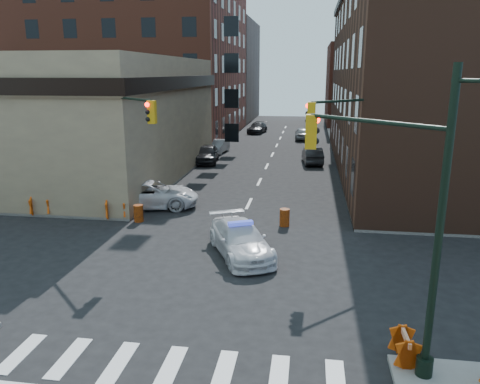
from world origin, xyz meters
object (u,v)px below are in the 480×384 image
(parked_car_wnear, at_px, (207,154))
(pedestrian_b, at_px, (24,195))
(police_car, at_px, (241,240))
(barricade_nw_a, at_px, (116,209))
(pickup, at_px, (150,194))
(parked_car_wfar, at_px, (218,146))
(barrel_bank, at_px, (139,213))
(parked_car_enear, at_px, (312,155))
(barricade_se_a, at_px, (405,347))
(pedestrian_a, at_px, (112,195))
(barrel_road, at_px, (285,217))

(parked_car_wnear, distance_m, pedestrian_b, 18.29)
(police_car, xyz_separation_m, barricade_nw_a, (-7.53, 4.09, -0.10))
(pickup, distance_m, parked_car_wfar, 19.84)
(barrel_bank, bearing_deg, police_car, -32.66)
(parked_car_enear, distance_m, pedestrian_b, 24.27)
(police_car, xyz_separation_m, parked_car_wfar, (-6.22, 26.59, -0.06))
(pedestrian_b, relative_size, barricade_se_a, 1.79)
(barricade_nw_a, bearing_deg, parked_car_wfar, 72.33)
(pedestrian_a, relative_size, barricade_nw_a, 1.52)
(pickup, bearing_deg, pedestrian_b, 97.98)
(pedestrian_a, distance_m, barrel_bank, 2.42)
(barricade_se_a, bearing_deg, parked_car_wfar, 17.25)
(parked_car_wnear, relative_size, pedestrian_b, 2.46)
(pedestrian_a, xyz_separation_m, barricade_se_a, (13.89, -12.51, -0.57))
(pedestrian_a, relative_size, barrel_bank, 2.09)
(pedestrian_a, distance_m, barricade_se_a, 18.70)
(pickup, xyz_separation_m, parked_car_wfar, (0.30, 19.84, -0.15))
(parked_car_wnear, distance_m, parked_car_enear, 9.45)
(pickup, relative_size, pedestrian_a, 2.99)
(parked_car_wnear, height_order, parked_car_enear, parked_car_wnear)
(police_car, relative_size, parked_car_enear, 1.12)
(parked_car_wnear, xyz_separation_m, parked_car_enear, (9.39, 1.01, -0.07))
(police_car, relative_size, pickup, 0.86)
(pedestrian_a, height_order, barrel_road, pedestrian_a)
(pedestrian_b, height_order, barricade_nw_a, pedestrian_b)
(pickup, xyz_separation_m, pedestrian_a, (-1.69, -1.55, 0.31))
(police_car, distance_m, barricade_nw_a, 8.57)
(pickup, relative_size, barrel_bank, 6.23)
(pickup, distance_m, barricade_se_a, 18.62)
(pedestrian_a, height_order, pedestrian_b, pedestrian_a)
(parked_car_wnear, height_order, barricade_se_a, parked_car_wnear)
(pedestrian_b, height_order, barricade_se_a, pedestrian_b)
(barrel_road, distance_m, barricade_nw_a, 9.24)
(barrel_road, bearing_deg, pedestrian_a, 175.31)
(parked_car_enear, bearing_deg, parked_car_wnear, 0.07)
(pedestrian_b, bearing_deg, pickup, 9.54)
(parked_car_wfar, height_order, barrel_road, parked_car_wfar)
(police_car, height_order, parked_car_wfar, police_car)
(pedestrian_b, height_order, barrel_bank, pedestrian_b)
(pedestrian_a, height_order, barricade_se_a, pedestrian_a)
(barrel_road, bearing_deg, barrel_bank, -177.11)
(police_car, height_order, parked_car_enear, parked_car_enear)
(police_car, xyz_separation_m, pedestrian_b, (-13.20, 4.42, 0.39))
(police_car, xyz_separation_m, parked_car_wnear, (-6.22, 21.33, 0.08))
(police_car, height_order, pedestrian_a, pedestrian_a)
(barrel_bank, bearing_deg, parked_car_wfar, 90.00)
(parked_car_wfar, relative_size, pedestrian_a, 2.06)
(pedestrian_a, bearing_deg, parked_car_wfar, 98.83)
(parked_car_wfar, xyz_separation_m, barricade_nw_a, (-1.31, -22.51, -0.03))
(barrel_road, bearing_deg, parked_car_wnear, 115.08)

